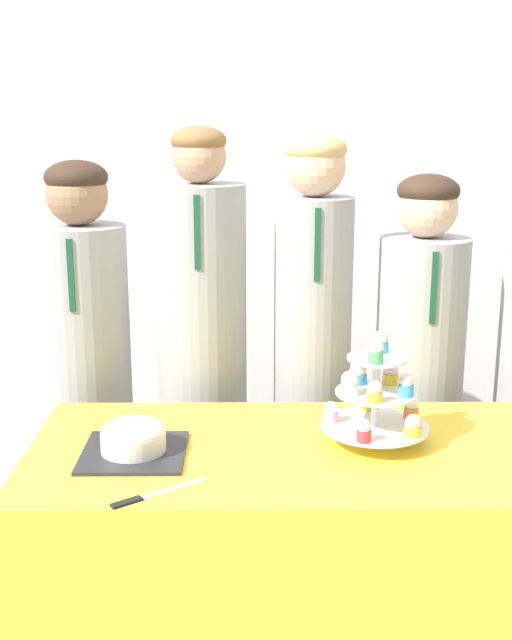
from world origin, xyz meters
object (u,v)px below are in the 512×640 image
round_cake (133,439)px  cake_knife (144,497)px  student_0 (88,398)px  student_2 (312,380)px  student_1 (203,386)px  cupcake_stand (376,395)px  student_3 (417,403)px

round_cake → cake_knife: size_ratio=1.25×
student_0 → student_2: 0.74m
student_1 → student_2: student_1 is taller
student_2 → round_cake: bearing=-129.1°
cake_knife → student_1: 0.86m
cupcake_stand → student_0: (-0.86, 0.54, -0.20)m
student_0 → student_1: (0.38, 0.00, 0.04)m
round_cake → student_1: size_ratio=0.16×
student_3 → student_1: bearing=180.0°
student_0 → student_3: (1.08, -0.00, -0.02)m
cake_knife → student_3: student_3 is taller
round_cake → student_0: bearing=111.4°
student_0 → student_2: size_ratio=0.95×
cupcake_stand → student_0: student_0 is taller
cake_knife → student_1: student_1 is taller
cupcake_stand → round_cake: bearing=-173.1°
student_1 → student_2: (0.36, -0.00, 0.02)m
round_cake → student_0: 0.66m
round_cake → student_3: size_ratio=0.18×
round_cake → student_1: bearing=77.2°
cake_knife → cupcake_stand: bearing=-6.7°
cake_knife → student_3: size_ratio=0.14×
cake_knife → student_2: student_2 is taller
student_0 → student_1: 0.38m
cupcake_stand → student_2: (-0.12, 0.54, -0.14)m
student_0 → student_1: student_1 is taller
student_2 → student_3: bearing=0.0°
round_cake → student_1: (0.14, 0.61, -0.07)m
student_1 → round_cake: bearing=-102.8°
cupcake_stand → student_2: size_ratio=0.19×
cake_knife → student_0: size_ratio=0.14×
round_cake → cupcake_stand: cupcake_stand is taller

